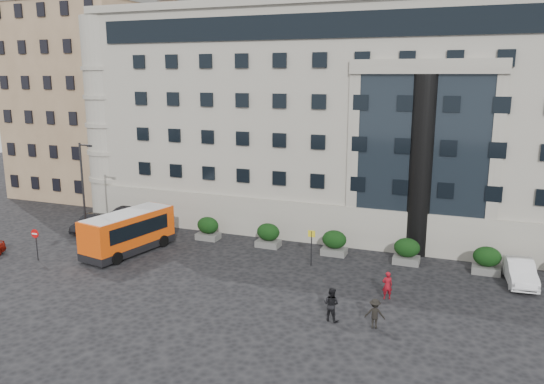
{
  "coord_description": "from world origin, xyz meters",
  "views": [
    {
      "loc": [
        15.49,
        -28.42,
        12.93
      ],
      "look_at": [
        2.59,
        5.0,
        5.0
      ],
      "focal_mm": 35.0,
      "sensor_mm": 36.0,
      "label": 1
    }
  ],
  "objects_px": {
    "parked_car_b": "(91,223)",
    "minibus": "(128,231)",
    "street_lamp": "(84,191)",
    "no_entry_sign": "(36,238)",
    "hedge_a": "(208,228)",
    "pedestrian_b": "(331,304)",
    "pedestrian_a": "(387,285)",
    "hedge_b": "(268,235)",
    "hedge_e": "(487,260)",
    "pedestrian_c": "(375,314)",
    "hedge_d": "(407,251)",
    "hedge_c": "(334,243)",
    "red_truck": "(142,185)",
    "white_taxi": "(520,272)",
    "bus_stop_sign": "(311,242)",
    "parked_car_d": "(153,211)",
    "parked_car_c": "(124,215)"
  },
  "relations": [
    {
      "from": "hedge_e",
      "to": "red_truck",
      "type": "bearing_deg",
      "value": 162.89
    },
    {
      "from": "parked_car_b",
      "to": "white_taxi",
      "type": "distance_m",
      "value": 33.15
    },
    {
      "from": "hedge_e",
      "to": "bus_stop_sign",
      "type": "relative_size",
      "value": 0.73
    },
    {
      "from": "hedge_c",
      "to": "no_entry_sign",
      "type": "height_order",
      "value": "no_entry_sign"
    },
    {
      "from": "parked_car_d",
      "to": "parked_car_c",
      "type": "bearing_deg",
      "value": -111.17
    },
    {
      "from": "minibus",
      "to": "pedestrian_a",
      "type": "bearing_deg",
      "value": 6.4
    },
    {
      "from": "bus_stop_sign",
      "to": "parked_car_d",
      "type": "bearing_deg",
      "value": 158.85
    },
    {
      "from": "hedge_e",
      "to": "pedestrian_b",
      "type": "xyz_separation_m",
      "value": [
        -7.84,
        -10.48,
        0.0
      ]
    },
    {
      "from": "red_truck",
      "to": "no_entry_sign",
      "type": "bearing_deg",
      "value": -86.42
    },
    {
      "from": "hedge_a",
      "to": "pedestrian_a",
      "type": "xyz_separation_m",
      "value": [
        15.3,
        -6.54,
        -0.08
      ]
    },
    {
      "from": "pedestrian_a",
      "to": "street_lamp",
      "type": "bearing_deg",
      "value": -27.71
    },
    {
      "from": "hedge_a",
      "to": "hedge_e",
      "type": "distance_m",
      "value": 20.8
    },
    {
      "from": "hedge_c",
      "to": "minibus",
      "type": "height_order",
      "value": "minibus"
    },
    {
      "from": "minibus",
      "to": "parked_car_b",
      "type": "height_order",
      "value": "minibus"
    },
    {
      "from": "hedge_a",
      "to": "parked_car_b",
      "type": "xyz_separation_m",
      "value": [
        -10.4,
        -1.42,
        -0.25
      ]
    },
    {
      "from": "hedge_c",
      "to": "street_lamp",
      "type": "bearing_deg",
      "value": -165.33
    },
    {
      "from": "hedge_a",
      "to": "hedge_c",
      "type": "distance_m",
      "value": 10.4
    },
    {
      "from": "hedge_c",
      "to": "hedge_b",
      "type": "bearing_deg",
      "value": 180.0
    },
    {
      "from": "hedge_b",
      "to": "street_lamp",
      "type": "height_order",
      "value": "street_lamp"
    },
    {
      "from": "parked_car_b",
      "to": "pedestrian_a",
      "type": "xyz_separation_m",
      "value": [
        25.71,
        -5.12,
        0.16
      ]
    },
    {
      "from": "no_entry_sign",
      "to": "red_truck",
      "type": "distance_m",
      "value": 19.95
    },
    {
      "from": "hedge_e",
      "to": "street_lamp",
      "type": "bearing_deg",
      "value": -170.52
    },
    {
      "from": "hedge_e",
      "to": "pedestrian_c",
      "type": "relative_size",
      "value": 1.15
    },
    {
      "from": "hedge_a",
      "to": "pedestrian_b",
      "type": "bearing_deg",
      "value": -38.96
    },
    {
      "from": "pedestrian_c",
      "to": "parked_car_c",
      "type": "bearing_deg",
      "value": -33.32
    },
    {
      "from": "hedge_c",
      "to": "pedestrian_c",
      "type": "xyz_separation_m",
      "value": [
        4.9,
        -10.49,
        -0.13
      ]
    },
    {
      "from": "hedge_e",
      "to": "parked_car_b",
      "type": "distance_m",
      "value": 31.24
    },
    {
      "from": "hedge_b",
      "to": "parked_car_d",
      "type": "relative_size",
      "value": 0.36
    },
    {
      "from": "bus_stop_sign",
      "to": "pedestrian_a",
      "type": "xyz_separation_m",
      "value": [
        5.8,
        -3.74,
        -0.89
      ]
    },
    {
      "from": "minibus",
      "to": "white_taxi",
      "type": "relative_size",
      "value": 1.66
    },
    {
      "from": "hedge_b",
      "to": "pedestrian_b",
      "type": "bearing_deg",
      "value": -53.48
    },
    {
      "from": "no_entry_sign",
      "to": "parked_car_c",
      "type": "relative_size",
      "value": 0.45
    },
    {
      "from": "street_lamp",
      "to": "pedestrian_b",
      "type": "bearing_deg",
      "value": -15.2
    },
    {
      "from": "hedge_b",
      "to": "hedge_c",
      "type": "xyz_separation_m",
      "value": [
        5.2,
        0.0,
        0.0
      ]
    },
    {
      "from": "hedge_b",
      "to": "hedge_a",
      "type": "bearing_deg",
      "value": 180.0
    },
    {
      "from": "hedge_d",
      "to": "pedestrian_b",
      "type": "height_order",
      "value": "pedestrian_b"
    },
    {
      "from": "parked_car_b",
      "to": "minibus",
      "type": "bearing_deg",
      "value": -34.0
    },
    {
      "from": "hedge_a",
      "to": "minibus",
      "type": "xyz_separation_m",
      "value": [
        -3.97,
        -4.97,
        0.74
      ]
    },
    {
      "from": "hedge_a",
      "to": "street_lamp",
      "type": "bearing_deg",
      "value": -148.84
    },
    {
      "from": "bus_stop_sign",
      "to": "pedestrian_a",
      "type": "distance_m",
      "value": 6.96
    },
    {
      "from": "street_lamp",
      "to": "no_entry_sign",
      "type": "distance_m",
      "value": 4.98
    },
    {
      "from": "hedge_d",
      "to": "bus_stop_sign",
      "type": "distance_m",
      "value": 6.76
    },
    {
      "from": "bus_stop_sign",
      "to": "parked_car_d",
      "type": "height_order",
      "value": "bus_stop_sign"
    },
    {
      "from": "bus_stop_sign",
      "to": "minibus",
      "type": "relative_size",
      "value": 0.33
    },
    {
      "from": "hedge_d",
      "to": "parked_car_b",
      "type": "height_order",
      "value": "hedge_d"
    },
    {
      "from": "minibus",
      "to": "red_truck",
      "type": "height_order",
      "value": "minibus"
    },
    {
      "from": "hedge_c",
      "to": "no_entry_sign",
      "type": "distance_m",
      "value": 21.33
    },
    {
      "from": "pedestrian_b",
      "to": "pedestrian_c",
      "type": "distance_m",
      "value": 2.34
    },
    {
      "from": "hedge_e",
      "to": "minibus",
      "type": "distance_m",
      "value": 25.28
    },
    {
      "from": "street_lamp",
      "to": "pedestrian_b",
      "type": "xyz_separation_m",
      "value": [
        20.9,
        -5.68,
        -3.43
      ]
    }
  ]
}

